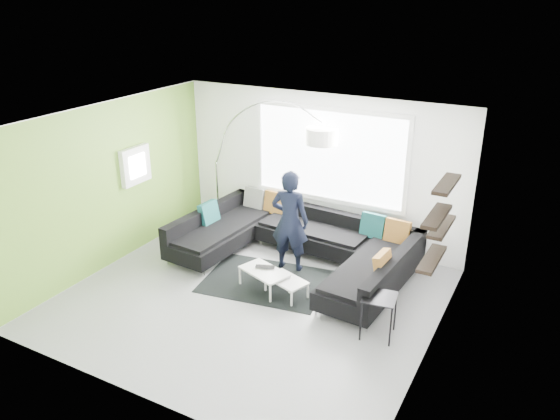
% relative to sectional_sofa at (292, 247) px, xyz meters
% --- Properties ---
extents(ground, '(5.50, 5.50, 0.00)m').
position_rel_sectional_sofa_xyz_m(ground, '(-0.09, -1.24, -0.37)').
color(ground, gray).
rests_on(ground, ground).
extents(room_shell, '(5.54, 5.04, 2.82)m').
position_rel_sectional_sofa_xyz_m(room_shell, '(-0.06, -1.03, 1.44)').
color(room_shell, white).
rests_on(room_shell, ground).
extents(sectional_sofa, '(4.04, 2.68, 0.84)m').
position_rel_sectional_sofa_xyz_m(sectional_sofa, '(0.00, 0.00, 0.00)').
color(sectional_sofa, black).
rests_on(sectional_sofa, ground).
extents(rug, '(2.17, 1.72, 0.01)m').
position_rel_sectional_sofa_xyz_m(rug, '(-0.15, -0.67, -0.36)').
color(rug, black).
rests_on(rug, ground).
extents(coffee_table, '(1.16, 0.90, 0.33)m').
position_rel_sectional_sofa_xyz_m(coffee_table, '(0.15, -0.88, -0.20)').
color(coffee_table, white).
rests_on(coffee_table, ground).
extents(arc_lamp, '(2.46, 0.73, 2.64)m').
position_rel_sectional_sofa_xyz_m(arc_lamp, '(-2.14, 0.90, 0.95)').
color(arc_lamp, silver).
rests_on(arc_lamp, ground).
extents(side_table, '(0.51, 0.51, 0.62)m').
position_rel_sectional_sofa_xyz_m(side_table, '(1.96, -1.23, -0.06)').
color(side_table, black).
rests_on(side_table, ground).
extents(person, '(0.78, 0.63, 1.76)m').
position_rel_sectional_sofa_xyz_m(person, '(-0.02, -0.06, 0.51)').
color(person, black).
rests_on(person, ground).
extents(laptop, '(0.45, 0.41, 0.02)m').
position_rel_sectional_sofa_xyz_m(laptop, '(-0.07, -0.84, -0.02)').
color(laptop, black).
rests_on(laptop, coffee_table).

